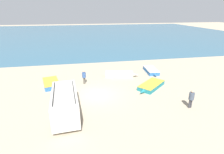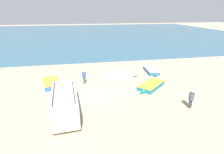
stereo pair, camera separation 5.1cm
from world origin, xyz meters
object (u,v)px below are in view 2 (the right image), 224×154
object	(u,v)px
fishing_rowboat_3	(151,71)
fisherman_1	(191,98)
parked_van	(65,103)
fisherman_0	(84,76)
fishing_rowboat_2	(151,86)
fishing_rowboat_0	(120,74)
fishing_rowboat_1	(51,83)

from	to	relation	value
fishing_rowboat_3	fisherman_1	size ratio (longest dim) A/B	2.30
parked_van	fisherman_0	world-z (taller)	parked_van
parked_van	fishing_rowboat_2	xyz separation A→B (m)	(9.33, 3.97, -0.93)
fisherman_0	fishing_rowboat_3	bearing A→B (deg)	55.00
parked_van	fishing_rowboat_2	distance (m)	10.18
fishing_rowboat_0	fishing_rowboat_1	distance (m)	8.90
parked_van	fishing_rowboat_0	bearing A→B (deg)	-43.55
fisherman_0	fisherman_1	bearing A→B (deg)	2.53
parked_van	fisherman_0	bearing A→B (deg)	-19.77
fishing_rowboat_1	fishing_rowboat_3	bearing A→B (deg)	-95.00
fishing_rowboat_2	fisherman_0	bearing A→B (deg)	-59.63
fisherman_0	fishing_rowboat_0	bearing A→B (deg)	59.69
parked_van	fishing_rowboat_2	size ratio (longest dim) A/B	1.37
parked_van	fishing_rowboat_1	distance (m)	7.25
parked_van	fisherman_0	distance (m)	6.80
fishing_rowboat_0	fishing_rowboat_3	size ratio (longest dim) A/B	1.14
parked_van	fishing_rowboat_3	xyz separation A→B (m)	(11.43, 8.92, -0.92)
fishing_rowboat_3	fisherman_1	distance (m)	9.85
parked_van	fishing_rowboat_1	world-z (taller)	parked_van
fishing_rowboat_2	fishing_rowboat_3	xyz separation A→B (m)	(2.10, 4.96, 0.01)
fishing_rowboat_2	fisherman_1	xyz separation A→B (m)	(1.80, -4.86, 0.80)
fishing_rowboat_1	parked_van	bearing A→B (deg)	-176.48
fishing_rowboat_2	fisherman_0	size ratio (longest dim) A/B	2.41
fishing_rowboat_1	fisherman_1	size ratio (longest dim) A/B	2.37
fisherman_0	parked_van	bearing A→B (deg)	-64.30
fishing_rowboat_0	fisherman_0	xyz separation A→B (m)	(-4.87, -1.63, 0.71)
fisherman_1	fisherman_0	bearing A→B (deg)	-132.88
fishing_rowboat_0	fisherman_0	size ratio (longest dim) A/B	2.73
fishing_rowboat_1	fishing_rowboat_2	bearing A→B (deg)	-117.85
fishing_rowboat_2	fisherman_0	world-z (taller)	fisherman_0
fisherman_0	fisherman_1	distance (m)	11.92
parked_van	fisherman_1	world-z (taller)	parked_van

